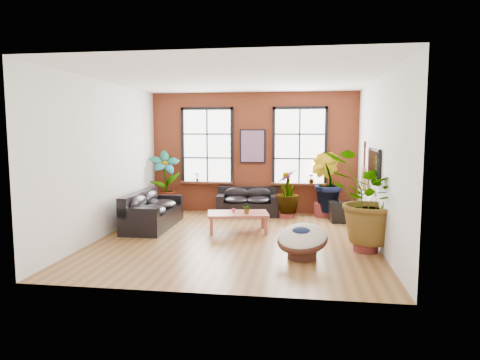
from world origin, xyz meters
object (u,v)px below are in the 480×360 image
object	(u,v)px
papasan_chair	(302,239)
sofa_left	(151,211)
sofa_back	(247,203)
coffee_table	(238,215)

from	to	relation	value
papasan_chair	sofa_left	bearing A→B (deg)	170.00
sofa_back	coffee_table	xyz separation A→B (m)	(0.03, -2.06, 0.05)
sofa_left	coffee_table	world-z (taller)	sofa_left
sofa_left	coffee_table	bearing A→B (deg)	-95.30
sofa_left	coffee_table	distance (m)	2.22
coffee_table	papasan_chair	xyz separation A→B (m)	(1.51, -1.99, -0.04)
sofa_back	papasan_chair	xyz separation A→B (m)	(1.54, -4.05, 0.01)
sofa_back	papasan_chair	size ratio (longest dim) A/B	1.47
papasan_chair	coffee_table	bearing A→B (deg)	147.41
sofa_left	sofa_back	bearing A→B (deg)	-49.94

